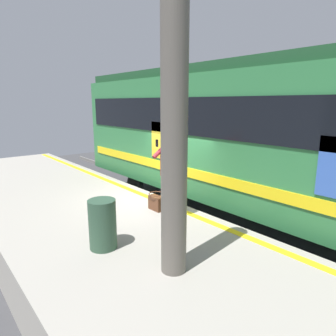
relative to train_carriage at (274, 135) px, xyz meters
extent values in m
plane|color=#3D3D3F|center=(1.83, 1.94, -2.58)|extent=(26.13, 26.13, 0.00)
cube|color=#9E998E|center=(1.83, 3.86, -2.10)|extent=(17.42, 3.84, 0.96)
cube|color=yellow|center=(1.83, 2.24, -1.61)|extent=(17.07, 0.16, 0.01)
cube|color=slate|center=(1.83, 0.71, -2.50)|extent=(22.65, 0.08, 0.16)
cube|color=slate|center=(1.83, -0.72, -2.50)|extent=(22.65, 0.08, 0.16)
cube|color=#2D723F|center=(0.00, -0.01, -0.10)|extent=(13.10, 3.00, 3.05)
cube|color=#1B4426|center=(0.00, -0.01, 1.54)|extent=(12.84, 2.76, 0.24)
cube|color=black|center=(0.00, 1.51, 0.43)|extent=(12.45, 0.03, 0.90)
cube|color=yellow|center=(0.00, 1.51, -0.94)|extent=(12.45, 0.03, 0.24)
cube|color=gold|center=(2.29, 1.52, -0.26)|extent=(1.14, 0.02, 1.00)
cylinder|color=black|center=(4.26, 1.20, -2.00)|extent=(0.84, 0.12, 0.84)
cylinder|color=black|center=(4.26, -1.21, -2.00)|extent=(0.84, 0.12, 0.84)
cylinder|color=#262628|center=(0.67, 2.61, -1.19)|extent=(0.14, 0.14, 0.86)
cylinder|color=#262628|center=(0.85, 2.61, -1.19)|extent=(0.14, 0.14, 0.86)
cube|color=maroon|center=(0.76, 2.61, -0.47)|extent=(0.40, 0.24, 0.59)
sphere|color=maroon|center=(0.76, 2.45, -0.19)|extent=(0.20, 0.20, 0.20)
sphere|color=tan|center=(0.76, 2.61, -0.02)|extent=(0.22, 0.22, 0.22)
cylinder|color=maroon|center=(0.51, 2.61, -0.53)|extent=(0.09, 0.09, 0.53)
cylinder|color=maroon|center=(0.99, 2.69, -0.22)|extent=(0.09, 0.42, 0.33)
cube|color=black|center=(0.99, 2.79, -0.06)|extent=(0.07, 0.02, 0.15)
cube|color=#59331E|center=(1.22, 2.64, -1.46)|extent=(0.38, 0.18, 0.32)
torus|color=#59331E|center=(1.22, 2.64, -1.24)|extent=(0.34, 0.34, 0.02)
cylinder|color=#59544C|center=(-0.90, 3.95, 0.33)|extent=(0.36, 0.36, 3.89)
cylinder|color=#2D4C38|center=(0.37, 4.41, -1.20)|extent=(0.45, 0.45, 0.83)
camera|label=1|loc=(-3.85, 6.52, 0.77)|focal=31.89mm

